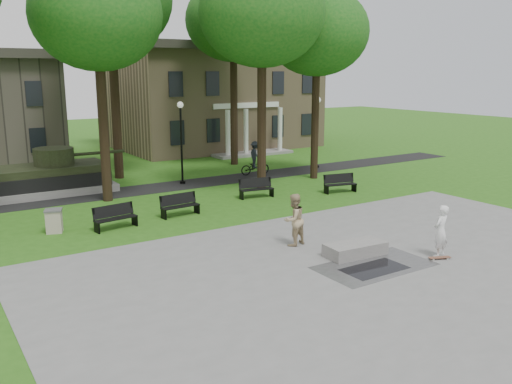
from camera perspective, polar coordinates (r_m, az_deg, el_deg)
ground at (r=21.33m, az=5.36°, el=-4.90°), size 120.00×120.00×0.00m
plaza at (r=17.90m, az=15.40°, el=-8.75°), size 22.00×16.00×0.02m
footpath at (r=31.32m, az=-8.32°, el=0.69°), size 44.00×2.60×0.01m
building_right at (r=47.70m, az=-4.56°, el=10.07°), size 17.00×12.00×8.60m
tree_1 at (r=27.78m, az=-16.42°, el=17.39°), size 6.20×6.20×11.63m
tree_2 at (r=29.44m, az=0.63°, el=18.29°), size 6.60×6.60×12.16m
tree_3 at (r=32.84m, az=6.46°, el=16.36°), size 6.00×6.00×11.19m
tree_4 at (r=33.90m, az=-15.16°, el=18.94°), size 7.20×7.20×13.50m
tree_5 at (r=37.81m, az=-2.41°, el=17.54°), size 6.40×6.40×12.44m
lamp_mid at (r=31.35m, az=-7.88°, el=5.87°), size 0.36×0.36×4.73m
lamp_right at (r=36.69m, az=6.50°, el=6.87°), size 0.36×0.36×4.73m
tank_monument at (r=31.06m, az=-20.83°, el=1.49°), size 7.45×3.40×2.40m
puddle at (r=18.45m, az=12.37°, el=-7.90°), size 2.20×1.20×0.00m
concrete_block at (r=19.57m, az=10.40°, el=-5.92°), size 2.27×1.16×0.45m
skateboard at (r=19.95m, az=18.76°, el=-6.61°), size 0.80×0.49×0.07m
skateboarder at (r=19.98m, az=18.87°, el=-3.91°), size 0.75×0.57×1.85m
friend_watching at (r=20.17m, az=3.99°, el=-2.93°), size 1.08×0.91×1.96m
cyclist at (r=34.14m, az=-0.10°, el=3.27°), size 1.99×1.16×2.12m
park_bench_0 at (r=23.16m, az=-14.61°, el=-2.50°), size 1.85×0.78×1.00m
park_bench_1 at (r=24.66m, az=-8.06°, el=-1.30°), size 1.83×0.65×1.00m
park_bench_2 at (r=27.94m, az=-0.03°, el=0.46°), size 1.85×0.80×1.00m
park_bench_3 at (r=29.49m, az=8.77°, el=0.96°), size 1.85×0.89×1.00m
trash_bin at (r=23.38m, az=-20.49°, el=-2.85°), size 0.84×0.84×0.96m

